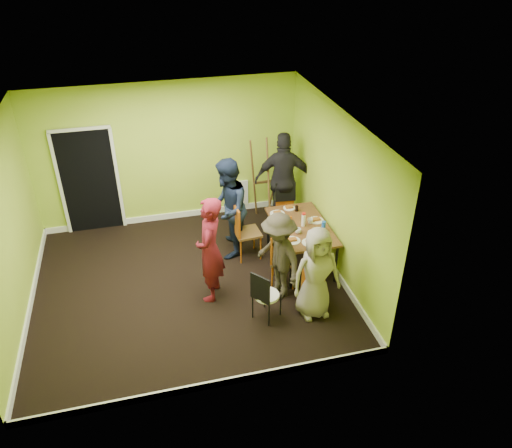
{
  "coord_description": "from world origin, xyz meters",
  "views": [
    {
      "loc": [
        -0.53,
        -6.67,
        5.22
      ],
      "look_at": [
        1.16,
        0.0,
        1.0
      ],
      "focal_mm": 35.0,
      "sensor_mm": 36.0,
      "label": 1
    }
  ],
  "objects_px": {
    "chair_front_end": "(313,280)",
    "chair_bentwood": "(264,294)",
    "person_standing": "(210,250)",
    "person_back_end": "(284,180)",
    "chair_back_end": "(285,196)",
    "person_left_near": "(278,257)",
    "person_front_end": "(316,273)",
    "chair_left_far": "(243,229)",
    "person_left_far": "(227,209)",
    "easel": "(266,180)",
    "chair_left_near": "(278,255)",
    "thermos": "(303,220)",
    "orange_bottle": "(291,218)",
    "dining_table": "(301,228)",
    "blue_bottle": "(324,226)"
  },
  "relations": [
    {
      "from": "thermos",
      "to": "person_front_end",
      "type": "height_order",
      "value": "person_front_end"
    },
    {
      "from": "orange_bottle",
      "to": "person_left_near",
      "type": "relative_size",
      "value": 0.05
    },
    {
      "from": "chair_front_end",
      "to": "person_back_end",
      "type": "relative_size",
      "value": 0.47
    },
    {
      "from": "dining_table",
      "to": "chair_left_far",
      "type": "xyz_separation_m",
      "value": [
        -0.94,
        0.4,
        -0.11
      ]
    },
    {
      "from": "blue_bottle",
      "to": "person_left_far",
      "type": "xyz_separation_m",
      "value": [
        -1.46,
        0.85,
        0.07
      ]
    },
    {
      "from": "person_standing",
      "to": "person_front_end",
      "type": "height_order",
      "value": "person_standing"
    },
    {
      "from": "chair_bentwood",
      "to": "person_back_end",
      "type": "distance_m",
      "value": 2.9
    },
    {
      "from": "easel",
      "to": "person_back_end",
      "type": "distance_m",
      "value": 0.36
    },
    {
      "from": "person_left_far",
      "to": "person_left_near",
      "type": "relative_size",
      "value": 1.22
    },
    {
      "from": "person_left_far",
      "to": "person_front_end",
      "type": "bearing_deg",
      "value": 42.54
    },
    {
      "from": "person_standing",
      "to": "person_left_near",
      "type": "bearing_deg",
      "value": 95.33
    },
    {
      "from": "person_standing",
      "to": "person_back_end",
      "type": "height_order",
      "value": "person_back_end"
    },
    {
      "from": "chair_left_far",
      "to": "chair_front_end",
      "type": "bearing_deg",
      "value": 20.76
    },
    {
      "from": "blue_bottle",
      "to": "orange_bottle",
      "type": "bearing_deg",
      "value": 132.09
    },
    {
      "from": "chair_bentwood",
      "to": "person_left_near",
      "type": "relative_size",
      "value": 0.58
    },
    {
      "from": "chair_left_near",
      "to": "thermos",
      "type": "height_order",
      "value": "chair_left_near"
    },
    {
      "from": "person_standing",
      "to": "person_front_end",
      "type": "xyz_separation_m",
      "value": [
        1.44,
        -0.8,
        -0.13
      ]
    },
    {
      "from": "chair_front_end",
      "to": "chair_bentwood",
      "type": "distance_m",
      "value": 0.81
    },
    {
      "from": "chair_left_near",
      "to": "blue_bottle",
      "type": "height_order",
      "value": "chair_left_near"
    },
    {
      "from": "chair_front_end",
      "to": "person_front_end",
      "type": "xyz_separation_m",
      "value": [
        -0.03,
        -0.16,
        0.25
      ]
    },
    {
      "from": "person_left_far",
      "to": "person_back_end",
      "type": "bearing_deg",
      "value": 137.82
    },
    {
      "from": "dining_table",
      "to": "chair_left_near",
      "type": "relative_size",
      "value": 1.52
    },
    {
      "from": "person_standing",
      "to": "person_left_near",
      "type": "height_order",
      "value": "person_standing"
    },
    {
      "from": "chair_front_end",
      "to": "blue_bottle",
      "type": "xyz_separation_m",
      "value": [
        0.49,
        0.92,
        0.34
      ]
    },
    {
      "from": "dining_table",
      "to": "person_standing",
      "type": "distance_m",
      "value": 1.76
    },
    {
      "from": "chair_front_end",
      "to": "person_front_end",
      "type": "distance_m",
      "value": 0.3
    },
    {
      "from": "easel",
      "to": "person_standing",
      "type": "relative_size",
      "value": 1.02
    },
    {
      "from": "chair_left_near",
      "to": "easel",
      "type": "distance_m",
      "value": 2.07
    },
    {
      "from": "person_left_near",
      "to": "person_back_end",
      "type": "xyz_separation_m",
      "value": [
        0.74,
        2.15,
        0.2
      ]
    },
    {
      "from": "person_left_far",
      "to": "person_front_end",
      "type": "relative_size",
      "value": 1.21
    },
    {
      "from": "chair_back_end",
      "to": "person_back_end",
      "type": "relative_size",
      "value": 0.5
    },
    {
      "from": "thermos",
      "to": "blue_bottle",
      "type": "xyz_separation_m",
      "value": [
        0.27,
        -0.25,
        -0.02
      ]
    },
    {
      "from": "thermos",
      "to": "person_left_near",
      "type": "distance_m",
      "value": 1.03
    },
    {
      "from": "dining_table",
      "to": "person_left_near",
      "type": "relative_size",
      "value": 1.0
    },
    {
      "from": "chair_back_end",
      "to": "person_left_near",
      "type": "bearing_deg",
      "value": 75.49
    },
    {
      "from": "dining_table",
      "to": "chair_back_end",
      "type": "xyz_separation_m",
      "value": [
        0.08,
        1.2,
        -0.02
      ]
    },
    {
      "from": "blue_bottle",
      "to": "orange_bottle",
      "type": "relative_size",
      "value": 2.34
    },
    {
      "from": "easel",
      "to": "person_left_far",
      "type": "distance_m",
      "value": 1.36
    },
    {
      "from": "chair_back_end",
      "to": "chair_bentwood",
      "type": "bearing_deg",
      "value": 72.03
    },
    {
      "from": "chair_back_end",
      "to": "easel",
      "type": "bearing_deg",
      "value": -45.16
    },
    {
      "from": "easel",
      "to": "person_back_end",
      "type": "relative_size",
      "value": 0.95
    },
    {
      "from": "person_standing",
      "to": "person_back_end",
      "type": "relative_size",
      "value": 0.93
    },
    {
      "from": "chair_left_far",
      "to": "chair_back_end",
      "type": "relative_size",
      "value": 1.1
    },
    {
      "from": "chair_left_near",
      "to": "chair_back_end",
      "type": "distance_m",
      "value": 1.79
    },
    {
      "from": "person_standing",
      "to": "person_back_end",
      "type": "bearing_deg",
      "value": 156.34
    },
    {
      "from": "orange_bottle",
      "to": "thermos",
      "type": "bearing_deg",
      "value": -55.58
    },
    {
      "from": "chair_front_end",
      "to": "orange_bottle",
      "type": "height_order",
      "value": "chair_front_end"
    },
    {
      "from": "chair_bentwood",
      "to": "easel",
      "type": "relative_size",
      "value": 0.48
    },
    {
      "from": "blue_bottle",
      "to": "chair_left_near",
      "type": "bearing_deg",
      "value": -166.03
    },
    {
      "from": "chair_front_end",
      "to": "chair_left_near",
      "type": "bearing_deg",
      "value": 137.63
    }
  ]
}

